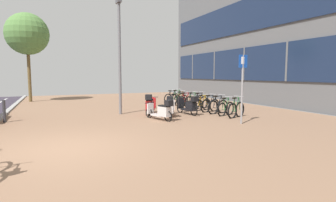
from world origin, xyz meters
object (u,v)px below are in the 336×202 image
(bicycle_rack_04, at_px, (203,104))
(bicycle_rack_08, at_px, (181,100))
(bicycle_rack_05, at_px, (199,103))
(lamp_post, at_px, (120,51))
(bicycle_rack_07, at_px, (186,101))
(scooter_far, at_px, (171,107))
(bicycle_rack_02, at_px, (218,107))
(bicycle_rack_09, at_px, (177,99))
(bollard_far, at_px, (4,111))
(scooter_mid, at_px, (150,105))
(bicycle_rack_06, at_px, (193,102))
(street_tree, at_px, (27,34))
(bicycle_rack_01, at_px, (226,109))
(scooter_extra, at_px, (189,106))
(bicycle_rack_03, at_px, (210,105))
(scooter_near, at_px, (162,111))
(parking_sign, at_px, (242,82))
(bicycle_rack_00, at_px, (236,110))
(bicycle_rack_10, at_px, (172,98))

(bicycle_rack_04, relative_size, bicycle_rack_08, 1.00)
(bicycle_rack_05, height_order, lamp_post, lamp_post)
(bicycle_rack_07, height_order, scooter_far, scooter_far)
(bicycle_rack_02, xyz_separation_m, bicycle_rack_09, (0.06, 4.86, 0.01))
(bicycle_rack_08, relative_size, bicycle_rack_09, 0.89)
(bollard_far, bearing_deg, scooter_mid, -4.59)
(bicycle_rack_06, distance_m, street_tree, 12.85)
(bicycle_rack_06, relative_size, scooter_mid, 0.80)
(bicycle_rack_01, bearing_deg, bicycle_rack_08, 89.82)
(bicycle_rack_04, distance_m, scooter_mid, 3.26)
(bicycle_rack_09, height_order, scooter_extra, bicycle_rack_09)
(bicycle_rack_03, distance_m, scooter_far, 2.64)
(scooter_mid, height_order, lamp_post, lamp_post)
(bicycle_rack_06, xyz_separation_m, street_tree, (-9.18, 7.79, 4.50))
(bicycle_rack_03, relative_size, bicycle_rack_05, 0.98)
(bicycle_rack_01, distance_m, bicycle_rack_06, 3.47)
(bicycle_rack_09, relative_size, scooter_mid, 0.85)
(scooter_near, bearing_deg, bicycle_rack_02, 11.77)
(bicycle_rack_09, height_order, street_tree, street_tree)
(bollard_far, bearing_deg, bicycle_rack_05, 3.66)
(bicycle_rack_05, bearing_deg, bicycle_rack_09, 91.94)
(parking_sign, bearing_deg, bicycle_rack_04, 80.14)
(bicycle_rack_03, xyz_separation_m, lamp_post, (-4.54, 1.12, 2.76))
(bicycle_rack_07, distance_m, scooter_far, 4.24)
(scooter_near, height_order, scooter_extra, scooter_extra)
(bicycle_rack_02, xyz_separation_m, bicycle_rack_06, (0.08, 2.78, -0.00))
(bicycle_rack_03, height_order, bicycle_rack_06, bicycle_rack_06)
(bicycle_rack_04, height_order, bicycle_rack_05, bicycle_rack_05)
(bicycle_rack_08, bearing_deg, bicycle_rack_06, -86.09)
(lamp_post, distance_m, street_tree, 10.01)
(lamp_post, bearing_deg, bicycle_rack_00, -34.80)
(bicycle_rack_01, xyz_separation_m, bollard_far, (-9.48, 2.16, 0.13))
(bicycle_rack_02, relative_size, bollard_far, 1.50)
(bicycle_rack_07, bearing_deg, bicycle_rack_02, -89.61)
(bicycle_rack_03, relative_size, lamp_post, 0.24)
(bicycle_rack_00, height_order, scooter_near, bicycle_rack_00)
(scooter_far, distance_m, lamp_post, 3.72)
(bicycle_rack_05, bearing_deg, bicycle_rack_03, -97.27)
(scooter_extra, bearing_deg, scooter_far, -170.93)
(bicycle_rack_02, bearing_deg, scooter_mid, 163.68)
(street_tree, bearing_deg, bollard_far, -92.62)
(bicycle_rack_06, bearing_deg, bicycle_rack_07, 98.62)
(street_tree, bearing_deg, lamp_post, -62.67)
(bicycle_rack_04, height_order, bicycle_rack_10, bicycle_rack_10)
(scooter_extra, distance_m, lamp_post, 4.33)
(bicycle_rack_09, bearing_deg, scooter_far, -119.17)
(bicycle_rack_00, relative_size, bicycle_rack_07, 1.01)
(bicycle_rack_05, height_order, bollard_far, bicycle_rack_05)
(bicycle_rack_03, distance_m, scooter_mid, 3.28)
(scooter_mid, relative_size, scooter_extra, 0.93)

